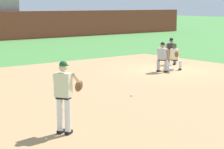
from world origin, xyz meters
The scene contains 8 objects.
ground_plane centered at (0.00, 0.00, 0.00)m, with size 160.00×160.00×0.00m, color #47843D.
infield_dirt_patch centered at (-4.96, -2.95, 0.00)m, with size 18.00×18.00×0.01m, color tan.
first_base_bag centered at (0.00, 0.00, 0.04)m, with size 0.38×0.38×0.09m, color white.
baseball centered at (-5.57, -3.55, 0.04)m, with size 0.07×0.07×0.07m, color white.
pitcher centered at (-9.87, -5.90, 1.06)m, with size 0.84×0.58×1.86m.
first_baseman centered at (0.22, -0.17, 0.73)m, with size 0.82×1.02×1.34m.
baserunner centered at (-0.75, -0.28, 0.79)m, with size 0.58×0.67×1.46m.
umpire centered at (1.51, 1.28, 0.79)m, with size 0.63×0.68×1.46m.
Camera 1 is at (-15.61, -14.91, 3.23)m, focal length 70.00 mm.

